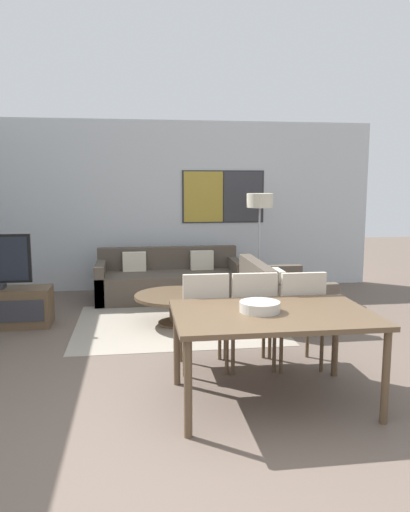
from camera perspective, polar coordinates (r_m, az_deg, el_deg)
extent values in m
plane|color=brown|center=(3.72, 0.57, -20.55)|extent=(24.00, 24.00, 0.00)
cube|color=silver|center=(8.41, -4.69, 5.73)|extent=(7.13, 0.06, 2.80)
cube|color=#2D2D33|center=(8.48, 2.10, 6.79)|extent=(1.40, 0.01, 0.88)
cube|color=#B29333|center=(8.42, -0.18, 6.78)|extent=(0.66, 0.02, 0.84)
cube|color=#38383D|center=(8.54, 4.36, 6.78)|extent=(0.66, 0.02, 0.84)
cube|color=gray|center=(6.45, -3.20, -7.72)|extent=(2.55, 2.11, 0.01)
cube|color=#51473D|center=(7.73, -4.07, -3.42)|extent=(2.21, 0.91, 0.42)
cube|color=#51473D|center=(8.06, -4.27, -1.66)|extent=(2.21, 0.16, 0.77)
cube|color=#51473D|center=(7.71, -11.78, -2.93)|extent=(0.14, 0.91, 0.60)
cube|color=#51473D|center=(7.85, 3.49, -2.56)|extent=(0.14, 0.91, 0.60)
cube|color=beige|center=(7.84, -8.07, -0.64)|extent=(0.36, 0.12, 0.30)
cube|color=beige|center=(7.91, -0.36, -0.47)|extent=(0.36, 0.12, 0.30)
cube|color=#51473D|center=(6.74, 8.99, -5.30)|extent=(0.91, 1.46, 0.42)
cube|color=#51473D|center=(6.60, 5.90, -3.97)|extent=(0.16, 1.46, 0.77)
cube|color=#51473D|center=(6.11, 10.81, -5.92)|extent=(0.91, 0.14, 0.60)
cube|color=#51473D|center=(7.33, 7.50, -3.41)|extent=(0.91, 0.14, 0.60)
cube|color=beige|center=(6.30, 8.22, -2.89)|extent=(0.12, 0.36, 0.30)
cylinder|color=brown|center=(6.45, -3.21, -7.63)|extent=(0.48, 0.48, 0.03)
cylinder|color=brown|center=(6.41, -3.22, -6.27)|extent=(0.19, 0.19, 0.35)
cylinder|color=brown|center=(6.36, -3.23, -4.58)|extent=(1.07, 1.07, 0.04)
cube|color=brown|center=(4.08, 7.77, -6.63)|extent=(1.60, 1.07, 0.04)
cylinder|color=brown|center=(3.63, -1.95, -14.92)|extent=(0.06, 0.06, 0.73)
cylinder|color=brown|center=(4.05, 19.95, -12.91)|extent=(0.06, 0.06, 0.73)
cylinder|color=brown|center=(4.52, -3.24, -10.15)|extent=(0.06, 0.06, 0.73)
cylinder|color=brown|center=(4.86, 14.68, -9.06)|extent=(0.06, 0.06, 0.73)
cube|color=#B2A899|center=(4.87, -0.24, -7.68)|extent=(0.46, 0.46, 0.06)
cube|color=#B2A899|center=(4.60, 0.10, -5.09)|extent=(0.42, 0.05, 0.49)
cylinder|color=brown|center=(4.73, -2.35, -11.23)|extent=(0.04, 0.04, 0.42)
cylinder|color=brown|center=(4.79, 2.51, -11.00)|extent=(0.04, 0.04, 0.42)
cylinder|color=brown|center=(5.11, -2.80, -9.72)|extent=(0.04, 0.04, 0.42)
cylinder|color=brown|center=(5.16, 1.69, -9.53)|extent=(0.04, 0.04, 0.42)
cube|color=#B2A899|center=(4.93, 5.08, -7.49)|extent=(0.46, 0.46, 0.06)
cube|color=#B2A899|center=(4.67, 5.69, -4.93)|extent=(0.42, 0.05, 0.49)
cylinder|color=brown|center=(4.78, 3.21, -11.03)|extent=(0.04, 0.04, 0.42)
cylinder|color=brown|center=(4.87, 7.92, -10.72)|extent=(0.04, 0.04, 0.42)
cylinder|color=brown|center=(5.15, 2.34, -9.56)|extent=(0.04, 0.04, 0.42)
cylinder|color=brown|center=(5.24, 6.71, -9.31)|extent=(0.04, 0.04, 0.42)
cube|color=#B2A899|center=(5.02, 10.31, -7.33)|extent=(0.46, 0.46, 0.06)
cube|color=#B2A899|center=(4.76, 11.17, -4.80)|extent=(0.42, 0.05, 0.49)
cylinder|color=brown|center=(4.85, 8.69, -10.83)|extent=(0.04, 0.04, 0.42)
cylinder|color=brown|center=(4.97, 13.19, -10.45)|extent=(0.04, 0.04, 0.42)
cylinder|color=brown|center=(5.21, 7.42, -9.41)|extent=(0.04, 0.04, 0.42)
cylinder|color=brown|center=(5.33, 11.62, -9.11)|extent=(0.04, 0.04, 0.42)
cylinder|color=#B7B2A8|center=(4.06, 6.28, -5.78)|extent=(0.33, 0.33, 0.08)
torus|color=#B7B2A8|center=(4.05, 6.28, -5.32)|extent=(0.33, 0.33, 0.02)
cylinder|color=#2D2D33|center=(8.04, 6.11, -4.43)|extent=(0.28, 0.28, 0.02)
cylinder|color=#B7B7BC|center=(7.91, 6.19, 0.53)|extent=(0.03, 0.03, 1.38)
cylinder|color=beige|center=(7.84, 6.28, 6.33)|extent=(0.41, 0.41, 0.22)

